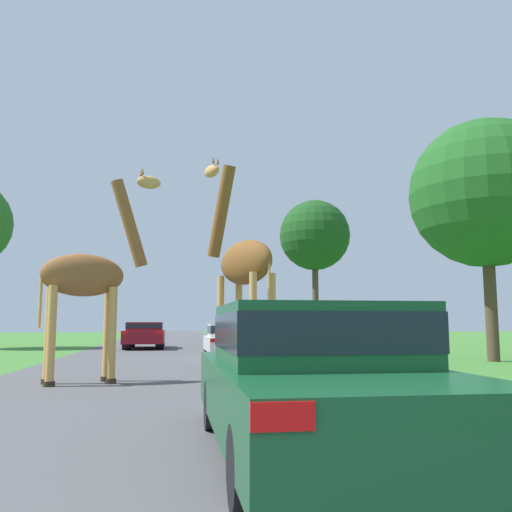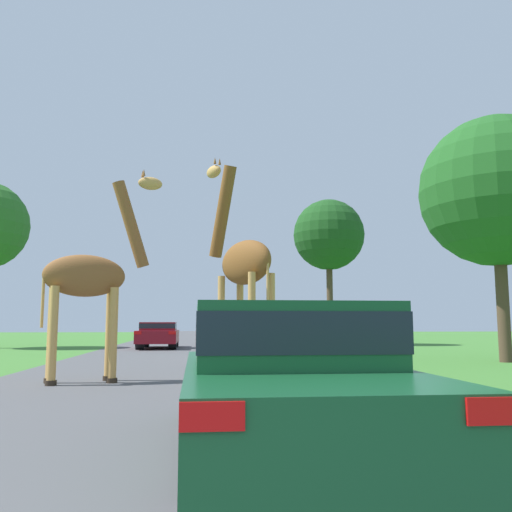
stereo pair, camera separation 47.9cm
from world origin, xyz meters
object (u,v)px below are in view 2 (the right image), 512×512
giraffe_near_road (242,264)px  car_lead_maroon (285,375)px  car_queue_right (158,334)px  car_queue_left (242,339)px  tree_right_cluster (329,235)px  tree_left_edge (497,192)px  giraffe_companion (91,279)px

giraffe_near_road → car_lead_maroon: 6.85m
car_queue_right → car_queue_left: car_queue_right is taller
car_lead_maroon → car_queue_left: 14.64m
car_queue_right → tree_right_cluster: (9.76, 3.33, 5.79)m
car_queue_right → tree_left_edge: bearing=-43.6°
car_queue_right → tree_left_edge: tree_left_edge is taller
tree_left_edge → car_queue_left: bearing=159.8°
giraffe_near_road → car_queue_right: 16.60m
car_queue_left → giraffe_near_road: bearing=-95.1°
giraffe_companion → car_queue_left: 8.92m
giraffe_near_road → tree_right_cluster: bearing=42.4°
car_queue_left → tree_right_cluster: tree_right_cluster is taller
car_queue_left → tree_left_edge: tree_left_edge is taller
car_lead_maroon → tree_left_edge: 15.54m
car_queue_left → tree_right_cluster: (6.21, 11.57, 5.84)m
giraffe_companion → tree_left_edge: bearing=93.7°
giraffe_companion → car_lead_maroon: bearing=7.2°
car_queue_left → car_lead_maroon: bearing=-93.3°
car_queue_right → tree_right_cluster: size_ratio=0.56×
giraffe_near_road → car_lead_maroon: giraffe_near_road is taller
giraffe_companion → car_queue_left: size_ratio=1.19×
giraffe_companion → giraffe_near_road: bearing=69.6°
giraffe_near_road → giraffe_companion: bearing=149.0°
car_queue_right → giraffe_near_road: bearing=-80.1°
giraffe_near_road → car_lead_maroon: bearing=-119.3°
tree_left_edge → tree_right_cluster: size_ratio=0.95×
car_queue_left → tree_right_cluster: 14.37m
car_queue_right → car_lead_maroon: bearing=-83.2°
car_queue_right → car_queue_left: size_ratio=1.20×
tree_left_edge → tree_right_cluster: tree_right_cluster is taller
car_queue_right → giraffe_companion: bearing=-91.5°
giraffe_near_road → tree_right_cluster: 21.13m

